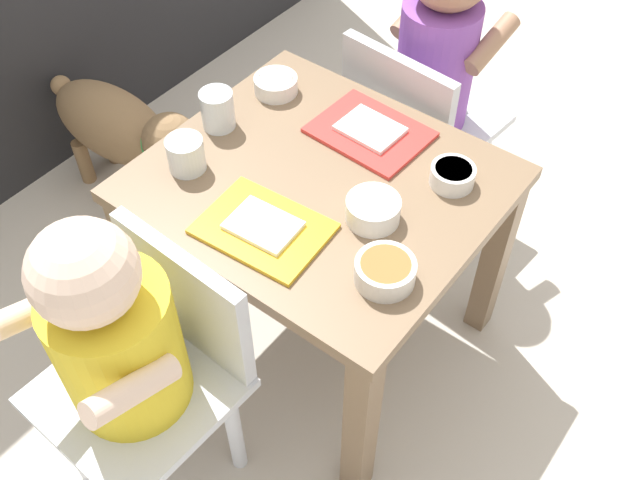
{
  "coord_description": "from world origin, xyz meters",
  "views": [
    {
      "loc": [
        -0.71,
        -0.55,
        1.31
      ],
      "look_at": [
        0.0,
        0.0,
        0.29
      ],
      "focal_mm": 40.71,
      "sensor_mm": 36.0,
      "label": 1
    }
  ],
  "objects_px": {
    "dog": "(122,128)",
    "water_cup_left": "(186,156)",
    "dining_table": "(320,212)",
    "veggie_bowl_near": "(373,209)",
    "veggie_bowl_far": "(453,175)",
    "cereal_bowl_right_side": "(276,84)",
    "cereal_bowl_left_side": "(385,271)",
    "seated_child_right": "(434,57)",
    "food_tray_right": "(371,132)",
    "water_cup_right": "(219,111)",
    "food_tray_left": "(264,228)",
    "seated_child_left": "(123,340)"
  },
  "relations": [
    {
      "from": "seated_child_right",
      "to": "veggie_bowl_near",
      "type": "bearing_deg",
      "value": -160.73
    },
    {
      "from": "water_cup_right",
      "to": "food_tray_right",
      "type": "bearing_deg",
      "value": -58.15
    },
    {
      "from": "veggie_bowl_far",
      "to": "cereal_bowl_right_side",
      "type": "bearing_deg",
      "value": 88.24
    },
    {
      "from": "dining_table",
      "to": "water_cup_left",
      "type": "height_order",
      "value": "water_cup_left"
    },
    {
      "from": "cereal_bowl_left_side",
      "to": "dog",
      "type": "bearing_deg",
      "value": 78.54
    },
    {
      "from": "water_cup_right",
      "to": "veggie_bowl_near",
      "type": "height_order",
      "value": "water_cup_right"
    },
    {
      "from": "dining_table",
      "to": "food_tray_right",
      "type": "xyz_separation_m",
      "value": [
        0.15,
        -0.0,
        0.09
      ]
    },
    {
      "from": "dog",
      "to": "food_tray_left",
      "type": "relative_size",
      "value": 2.18
    },
    {
      "from": "dining_table",
      "to": "veggie_bowl_near",
      "type": "height_order",
      "value": "veggie_bowl_near"
    },
    {
      "from": "food_tray_right",
      "to": "veggie_bowl_far",
      "type": "bearing_deg",
      "value": -96.45
    },
    {
      "from": "seated_child_right",
      "to": "food_tray_right",
      "type": "distance_m",
      "value": 0.27
    },
    {
      "from": "food_tray_right",
      "to": "food_tray_left",
      "type": "bearing_deg",
      "value": 180.0
    },
    {
      "from": "water_cup_right",
      "to": "seated_child_right",
      "type": "bearing_deg",
      "value": -25.79
    },
    {
      "from": "dog",
      "to": "water_cup_left",
      "type": "distance_m",
      "value": 0.54
    },
    {
      "from": "water_cup_left",
      "to": "veggie_bowl_near",
      "type": "relative_size",
      "value": 0.73
    },
    {
      "from": "seated_child_left",
      "to": "cereal_bowl_left_side",
      "type": "height_order",
      "value": "seated_child_left"
    },
    {
      "from": "seated_child_right",
      "to": "food_tray_left",
      "type": "height_order",
      "value": "seated_child_right"
    },
    {
      "from": "veggie_bowl_far",
      "to": "seated_child_left",
      "type": "bearing_deg",
      "value": 157.96
    },
    {
      "from": "dining_table",
      "to": "veggie_bowl_near",
      "type": "distance_m",
      "value": 0.16
    },
    {
      "from": "food_tray_right",
      "to": "water_cup_right",
      "type": "relative_size",
      "value": 2.85
    },
    {
      "from": "cereal_bowl_left_side",
      "to": "water_cup_right",
      "type": "bearing_deg",
      "value": 75.27
    },
    {
      "from": "seated_child_left",
      "to": "veggie_bowl_near",
      "type": "relative_size",
      "value": 7.56
    },
    {
      "from": "food_tray_left",
      "to": "cereal_bowl_left_side",
      "type": "relative_size",
      "value": 2.27
    },
    {
      "from": "seated_child_right",
      "to": "veggie_bowl_far",
      "type": "bearing_deg",
      "value": -143.88
    },
    {
      "from": "water_cup_right",
      "to": "cereal_bowl_right_side",
      "type": "xyz_separation_m",
      "value": [
        0.14,
        -0.02,
        -0.01
      ]
    },
    {
      "from": "water_cup_left",
      "to": "water_cup_right",
      "type": "relative_size",
      "value": 0.89
    },
    {
      "from": "food_tray_right",
      "to": "water_cup_left",
      "type": "bearing_deg",
      "value": 142.81
    },
    {
      "from": "food_tray_right",
      "to": "veggie_bowl_near",
      "type": "height_order",
      "value": "veggie_bowl_near"
    },
    {
      "from": "dining_table",
      "to": "food_tray_right",
      "type": "distance_m",
      "value": 0.17
    },
    {
      "from": "food_tray_right",
      "to": "water_cup_right",
      "type": "distance_m",
      "value": 0.28
    },
    {
      "from": "seated_child_left",
      "to": "cereal_bowl_right_side",
      "type": "bearing_deg",
      "value": 17.34
    },
    {
      "from": "seated_child_left",
      "to": "water_cup_left",
      "type": "relative_size",
      "value": 10.39
    },
    {
      "from": "food_tray_right",
      "to": "seated_child_left",
      "type": "bearing_deg",
      "value": 175.82
    },
    {
      "from": "seated_child_right",
      "to": "food_tray_right",
      "type": "relative_size",
      "value": 3.47
    },
    {
      "from": "dining_table",
      "to": "dog",
      "type": "bearing_deg",
      "value": 84.85
    },
    {
      "from": "food_tray_left",
      "to": "veggie_bowl_near",
      "type": "distance_m",
      "value": 0.18
    },
    {
      "from": "seated_child_right",
      "to": "water_cup_left",
      "type": "distance_m",
      "value": 0.56
    },
    {
      "from": "dog",
      "to": "cereal_bowl_left_side",
      "type": "height_order",
      "value": "cereal_bowl_left_side"
    },
    {
      "from": "veggie_bowl_near",
      "to": "water_cup_right",
      "type": "bearing_deg",
      "value": 86.14
    },
    {
      "from": "veggie_bowl_far",
      "to": "cereal_bowl_right_side",
      "type": "height_order",
      "value": "veggie_bowl_far"
    },
    {
      "from": "food_tray_right",
      "to": "veggie_bowl_far",
      "type": "height_order",
      "value": "veggie_bowl_far"
    },
    {
      "from": "water_cup_left",
      "to": "cereal_bowl_left_side",
      "type": "relative_size",
      "value": 0.69
    },
    {
      "from": "seated_child_left",
      "to": "seated_child_right",
      "type": "bearing_deg",
      "value": -0.58
    },
    {
      "from": "food_tray_left",
      "to": "food_tray_right",
      "type": "height_order",
      "value": "same"
    },
    {
      "from": "water_cup_left",
      "to": "water_cup_right",
      "type": "xyz_separation_m",
      "value": [
        0.12,
        0.03,
        0.0
      ]
    },
    {
      "from": "veggie_bowl_near",
      "to": "seated_child_left",
      "type": "bearing_deg",
      "value": 157.74
    },
    {
      "from": "dining_table",
      "to": "cereal_bowl_left_side",
      "type": "bearing_deg",
      "value": -118.47
    },
    {
      "from": "seated_child_right",
      "to": "water_cup_right",
      "type": "height_order",
      "value": "seated_child_right"
    },
    {
      "from": "seated_child_left",
      "to": "cereal_bowl_right_side",
      "type": "xyz_separation_m",
      "value": [
        0.56,
        0.18,
        0.04
      ]
    },
    {
      "from": "food_tray_left",
      "to": "cereal_bowl_left_side",
      "type": "height_order",
      "value": "cereal_bowl_left_side"
    }
  ]
}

